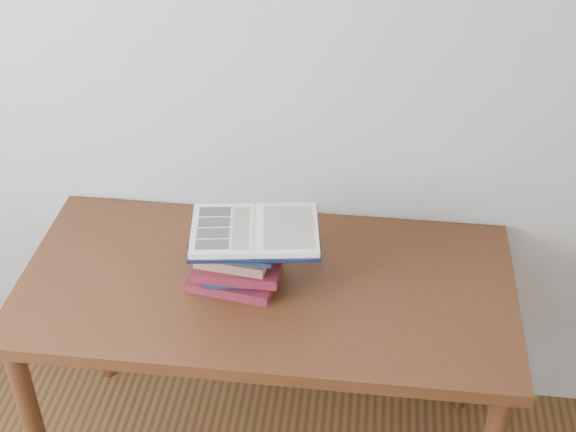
# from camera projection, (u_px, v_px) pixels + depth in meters

# --- Properties ---
(desk) EXTENTS (1.44, 0.72, 0.77)m
(desk) POSITION_uv_depth(u_px,v_px,m) (267.00, 306.00, 2.38)
(desk) COLOR #4E2413
(desk) RESTS_ON ground
(book_stack) EXTENTS (0.27, 0.20, 0.18)m
(book_stack) POSITION_uv_depth(u_px,v_px,m) (237.00, 257.00, 2.27)
(book_stack) COLOR maroon
(book_stack) RESTS_ON desk
(open_book) EXTENTS (0.39, 0.29, 0.03)m
(open_book) POSITION_uv_depth(u_px,v_px,m) (255.00, 231.00, 2.20)
(open_book) COLOR black
(open_book) RESTS_ON book_stack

